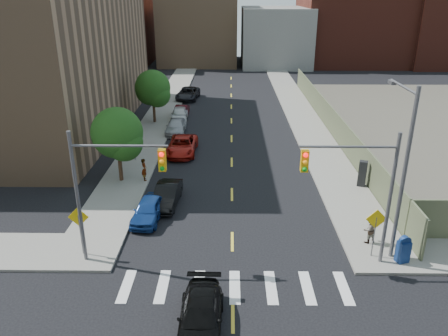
{
  "coord_description": "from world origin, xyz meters",
  "views": [
    {
      "loc": [
        -0.17,
        -12.82,
        12.95
      ],
      "look_at": [
        -0.54,
        13.86,
        2.0
      ],
      "focal_mm": 35.0,
      "sensor_mm": 36.0,
      "label": 1
    }
  ],
  "objects_px": {
    "parked_car_white": "(180,114)",
    "pedestrian_east": "(369,230)",
    "parked_car_black": "(167,195)",
    "parked_car_maroon": "(181,112)",
    "parked_car_silver": "(176,127)",
    "mailbox": "(403,249)",
    "parked_car_grey": "(188,93)",
    "pedestrian_west": "(144,169)",
    "parked_car_red": "(182,146)",
    "black_sedan": "(201,316)",
    "payphone": "(362,174)",
    "parked_car_blue": "(149,210)"
  },
  "relations": [
    {
      "from": "parked_car_white",
      "to": "parked_car_grey",
      "type": "relative_size",
      "value": 0.79
    },
    {
      "from": "parked_car_blue",
      "to": "parked_car_maroon",
      "type": "height_order",
      "value": "parked_car_blue"
    },
    {
      "from": "parked_car_silver",
      "to": "mailbox",
      "type": "bearing_deg",
      "value": -56.96
    },
    {
      "from": "parked_car_maroon",
      "to": "payphone",
      "type": "distance_m",
      "value": 23.29
    },
    {
      "from": "mailbox",
      "to": "pedestrian_west",
      "type": "relative_size",
      "value": 0.89
    },
    {
      "from": "mailbox",
      "to": "black_sedan",
      "type": "bearing_deg",
      "value": -171.3
    },
    {
      "from": "parked_car_maroon",
      "to": "pedestrian_west",
      "type": "xyz_separation_m",
      "value": [
        -0.8,
        -17.37,
        0.36
      ]
    },
    {
      "from": "parked_car_blue",
      "to": "parked_car_silver",
      "type": "height_order",
      "value": "parked_car_blue"
    },
    {
      "from": "parked_car_white",
      "to": "black_sedan",
      "type": "distance_m",
      "value": 31.05
    },
    {
      "from": "parked_car_grey",
      "to": "parked_car_blue",
      "type": "bearing_deg",
      "value": -83.29
    },
    {
      "from": "mailbox",
      "to": "pedestrian_east",
      "type": "height_order",
      "value": "pedestrian_east"
    },
    {
      "from": "parked_car_red",
      "to": "black_sedan",
      "type": "distance_m",
      "value": 20.93
    },
    {
      "from": "parked_car_black",
      "to": "mailbox",
      "type": "distance_m",
      "value": 14.32
    },
    {
      "from": "parked_car_black",
      "to": "parked_car_maroon",
      "type": "distance_m",
      "value": 20.96
    },
    {
      "from": "parked_car_silver",
      "to": "parked_car_maroon",
      "type": "bearing_deg",
      "value": 91.46
    },
    {
      "from": "parked_car_maroon",
      "to": "pedestrian_west",
      "type": "bearing_deg",
      "value": -87.79
    },
    {
      "from": "parked_car_red",
      "to": "parked_car_silver",
      "type": "xyz_separation_m",
      "value": [
        -1.18,
        5.68,
        -0.06
      ]
    },
    {
      "from": "parked_car_white",
      "to": "parked_car_grey",
      "type": "bearing_deg",
      "value": 87.57
    },
    {
      "from": "parked_car_maroon",
      "to": "black_sedan",
      "type": "distance_m",
      "value": 32.4
    },
    {
      "from": "parked_car_silver",
      "to": "pedestrian_west",
      "type": "distance_m",
      "value": 11.7
    },
    {
      "from": "black_sedan",
      "to": "parked_car_grey",
      "type": "bearing_deg",
      "value": 96.95
    },
    {
      "from": "pedestrian_west",
      "to": "parked_car_black",
      "type": "bearing_deg",
      "value": -168.82
    },
    {
      "from": "parked_car_red",
      "to": "parked_car_grey",
      "type": "distance_m",
      "value": 19.85
    },
    {
      "from": "parked_car_grey",
      "to": "pedestrian_west",
      "type": "xyz_separation_m",
      "value": [
        -0.8,
        -25.78,
        0.24
      ]
    },
    {
      "from": "parked_car_blue",
      "to": "parked_car_white",
      "type": "height_order",
      "value": "parked_car_white"
    },
    {
      "from": "parked_car_white",
      "to": "pedestrian_west",
      "type": "distance_m",
      "value": 16.03
    },
    {
      "from": "parked_car_black",
      "to": "payphone",
      "type": "relative_size",
      "value": 2.2
    },
    {
      "from": "parked_car_silver",
      "to": "parked_car_grey",
      "type": "xyz_separation_m",
      "value": [
        -0.12,
        14.13,
        0.09
      ]
    },
    {
      "from": "parked_car_black",
      "to": "parked_car_red",
      "type": "xyz_separation_m",
      "value": [
        0.0,
        9.52,
        0.03
      ]
    },
    {
      "from": "parked_car_white",
      "to": "pedestrian_east",
      "type": "relative_size",
      "value": 2.69
    },
    {
      "from": "parked_car_blue",
      "to": "parked_car_red",
      "type": "relative_size",
      "value": 0.76
    },
    {
      "from": "parked_car_blue",
      "to": "mailbox",
      "type": "height_order",
      "value": "mailbox"
    },
    {
      "from": "black_sedan",
      "to": "payphone",
      "type": "xyz_separation_m",
      "value": [
        10.4,
        13.98,
        0.43
      ]
    },
    {
      "from": "parked_car_grey",
      "to": "pedestrian_west",
      "type": "bearing_deg",
      "value": -85.9
    },
    {
      "from": "parked_car_black",
      "to": "payphone",
      "type": "height_order",
      "value": "payphone"
    },
    {
      "from": "parked_car_red",
      "to": "mailbox",
      "type": "bearing_deg",
      "value": -49.78
    },
    {
      "from": "parked_car_silver",
      "to": "pedestrian_west",
      "type": "height_order",
      "value": "pedestrian_west"
    },
    {
      "from": "parked_car_silver",
      "to": "pedestrian_east",
      "type": "relative_size",
      "value": 2.84
    },
    {
      "from": "parked_car_blue",
      "to": "pedestrian_west",
      "type": "height_order",
      "value": "pedestrian_west"
    },
    {
      "from": "parked_car_silver",
      "to": "payphone",
      "type": "relative_size",
      "value": 2.38
    },
    {
      "from": "parked_car_blue",
      "to": "parked_car_white",
      "type": "xyz_separation_m",
      "value": [
        -0.46,
        21.56,
        0.05
      ]
    },
    {
      "from": "parked_car_white",
      "to": "payphone",
      "type": "distance_m",
      "value": 22.24
    },
    {
      "from": "parked_car_silver",
      "to": "pedestrian_west",
      "type": "relative_size",
      "value": 2.67
    },
    {
      "from": "pedestrian_west",
      "to": "parked_car_red",
      "type": "bearing_deg",
      "value": -38.8
    },
    {
      "from": "black_sedan",
      "to": "pedestrian_east",
      "type": "bearing_deg",
      "value": 37.97
    },
    {
      "from": "parked_car_white",
      "to": "mailbox",
      "type": "height_order",
      "value": "mailbox"
    },
    {
      "from": "parked_car_red",
      "to": "mailbox",
      "type": "xyz_separation_m",
      "value": [
        12.78,
        -15.98,
        0.16
      ]
    },
    {
      "from": "parked_car_red",
      "to": "black_sedan",
      "type": "xyz_separation_m",
      "value": [
        2.88,
        -20.73,
        -0.06
      ]
    },
    {
      "from": "black_sedan",
      "to": "parked_car_maroon",
      "type": "bearing_deg",
      "value": 98.48
    },
    {
      "from": "parked_car_blue",
      "to": "parked_car_maroon",
      "type": "xyz_separation_m",
      "value": [
        -0.46,
        22.93,
        -0.05
      ]
    }
  ]
}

